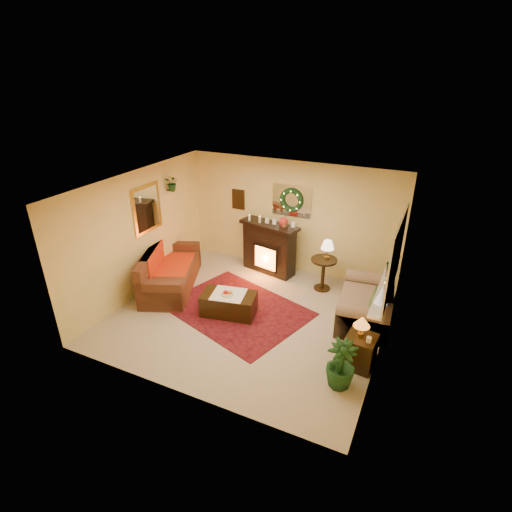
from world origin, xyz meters
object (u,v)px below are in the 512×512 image
at_px(fireplace, 269,250).
at_px(coffee_table, 229,304).
at_px(end_table_square, 360,352).
at_px(sofa, 171,269).
at_px(loveseat, 365,300).
at_px(side_table_round, 323,276).

height_order(fireplace, coffee_table, fireplace).
bearing_deg(end_table_square, fireplace, 137.65).
bearing_deg(end_table_square, sofa, 169.03).
xyz_separation_m(loveseat, side_table_round, (-1.06, 0.78, -0.10)).
height_order(sofa, loveseat, same).
relative_size(sofa, end_table_square, 3.71).
bearing_deg(coffee_table, side_table_round, 39.48).
bearing_deg(side_table_round, fireplace, 168.84).
height_order(sofa, side_table_round, sofa).
xyz_separation_m(end_table_square, coffee_table, (-2.64, 0.42, -0.06)).
height_order(side_table_round, coffee_table, side_table_round).
height_order(loveseat, end_table_square, loveseat).
height_order(fireplace, loveseat, fireplace).
relative_size(loveseat, end_table_square, 2.82).
bearing_deg(coffee_table, fireplace, 78.54).
distance_m(fireplace, coffee_table, 2.02).
bearing_deg(side_table_round, sofa, -156.70).
bearing_deg(end_table_square, coffee_table, 170.91).
distance_m(loveseat, coffee_table, 2.63).
distance_m(fireplace, loveseat, 2.67).
height_order(fireplace, side_table_round, fireplace).
relative_size(loveseat, coffee_table, 1.53).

